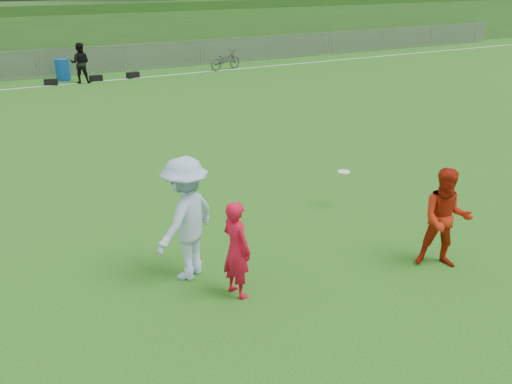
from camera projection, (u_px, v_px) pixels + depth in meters
ground at (250, 269)px, 9.33m from camera, size 120.00×120.00×0.00m
sideline_far at (46, 86)px, 23.98m from camera, size 60.00×0.10×0.01m
fence at (36, 64)px, 25.38m from camera, size 58.00×0.06×1.30m
berm at (3, 25)px, 34.02m from camera, size 120.00×18.00×3.00m
gear_bags at (66, 81)px, 24.40m from camera, size 7.15×0.40×0.26m
player_red_left at (236, 249)px, 8.34m from camera, size 0.46×0.61×1.50m
player_red_center at (446, 219)px, 9.14m from camera, size 1.04×1.00×1.68m
player_blue at (186, 219)px, 8.78m from camera, size 1.47×1.30×1.98m
frisbee at (344, 172)px, 11.49m from camera, size 0.25×0.25×0.02m
recycling_bin at (63, 70)px, 25.05m from camera, size 0.75×0.75×0.94m
bicycle at (225, 60)px, 27.76m from camera, size 1.89×1.06×0.94m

